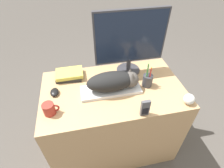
% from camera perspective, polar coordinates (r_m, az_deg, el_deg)
% --- Properties ---
extents(desk, '(1.10, 0.64, 0.77)m').
position_cam_1_polar(desk, '(1.64, 0.28, -11.33)').
color(desk, tan).
rests_on(desk, ground_plane).
extents(keyboard, '(0.45, 0.16, 0.02)m').
position_cam_1_polar(keyboard, '(1.33, -0.36, -1.91)').
color(keyboard, silver).
rests_on(keyboard, desk).
extents(cat, '(0.39, 0.16, 0.14)m').
position_cam_1_polar(cat, '(1.28, 0.85, 0.98)').
color(cat, black).
rests_on(cat, keyboard).
extents(monitor, '(0.56, 0.20, 0.53)m').
position_cam_1_polar(monitor, '(1.38, 6.07, 14.17)').
color(monitor, '#333338').
rests_on(monitor, desk).
extents(computer_mouse, '(0.06, 0.09, 0.03)m').
position_cam_1_polar(computer_mouse, '(1.37, -18.27, -2.54)').
color(computer_mouse, black).
rests_on(computer_mouse, desk).
extents(coffee_mug, '(0.11, 0.08, 0.09)m').
position_cam_1_polar(coffee_mug, '(1.23, -19.78, -7.67)').
color(coffee_mug, '#9E2D23').
rests_on(coffee_mug, desk).
extents(pen_cup, '(0.08, 0.08, 0.21)m').
position_cam_1_polar(pen_cup, '(1.38, 11.54, 1.26)').
color(pen_cup, '#38383D').
rests_on(pen_cup, desk).
extents(baseball, '(0.08, 0.08, 0.08)m').
position_cam_1_polar(baseball, '(1.34, 23.85, -4.55)').
color(baseball, silver).
rests_on(baseball, desk).
extents(phone, '(0.06, 0.02, 0.13)m').
position_cam_1_polar(phone, '(1.16, 10.75, -7.76)').
color(phone, '#4C4C51').
rests_on(phone, desk).
extents(book_stack, '(0.22, 0.17, 0.06)m').
position_cam_1_polar(book_stack, '(1.49, -13.76, 2.98)').
color(book_stack, black).
rests_on(book_stack, desk).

